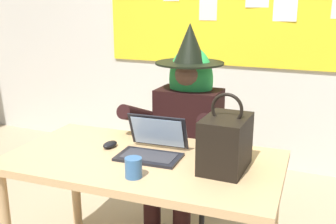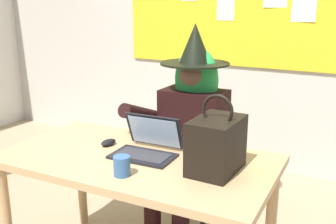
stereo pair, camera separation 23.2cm
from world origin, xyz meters
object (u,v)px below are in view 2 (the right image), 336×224
(desk_main, at_px, (137,172))
(computer_mouse, at_px, (108,142))
(laptop, at_px, (147,146))
(person_costumed, at_px, (190,119))
(coffee_mug, at_px, (122,166))
(handbag, at_px, (216,144))
(chair_at_desk, at_px, (197,153))

(desk_main, xyz_separation_m, computer_mouse, (-0.24, 0.06, 0.10))
(laptop, relative_size, computer_mouse, 3.33)
(desk_main, height_order, laptop, laptop)
(person_costumed, xyz_separation_m, coffee_mug, (0.08, -0.85, 0.00))
(desk_main, xyz_separation_m, coffee_mug, (0.07, -0.23, 0.13))
(computer_mouse, bearing_deg, person_costumed, 71.08)
(handbag, bearing_deg, coffee_mug, -142.87)
(computer_mouse, bearing_deg, desk_main, -11.26)
(laptop, distance_m, handbag, 0.41)
(chair_at_desk, bearing_deg, handbag, 31.12)
(handbag, distance_m, coffee_mug, 0.46)
(computer_mouse, height_order, coffee_mug, coffee_mug)
(laptop, bearing_deg, handbag, -6.66)
(person_costumed, distance_m, laptop, 0.57)
(desk_main, height_order, coffee_mug, coffee_mug)
(chair_at_desk, distance_m, computer_mouse, 0.76)
(handbag, bearing_deg, chair_at_desk, 121.65)
(desk_main, bearing_deg, laptop, 63.73)
(chair_at_desk, bearing_deg, computer_mouse, -19.42)
(chair_at_desk, height_order, coffee_mug, chair_at_desk)
(laptop, height_order, handbag, handbag)
(desk_main, distance_m, chair_at_desk, 0.76)
(person_costumed, bearing_deg, computer_mouse, -23.59)
(person_costumed, bearing_deg, handbag, 35.79)
(chair_at_desk, xyz_separation_m, handbag, (0.44, -0.71, 0.37))
(person_costumed, relative_size, laptop, 4.00)
(chair_at_desk, relative_size, computer_mouse, 8.54)
(desk_main, relative_size, computer_mouse, 14.12)
(laptop, distance_m, coffee_mug, 0.29)
(person_costumed, distance_m, handbag, 0.73)
(chair_at_desk, height_order, handbag, handbag)
(desk_main, bearing_deg, computer_mouse, 164.88)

